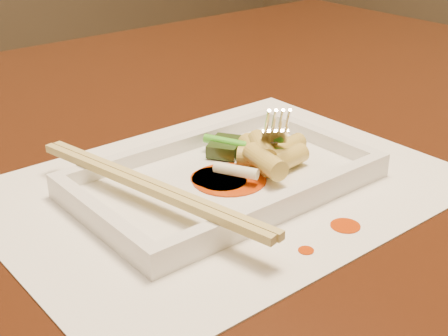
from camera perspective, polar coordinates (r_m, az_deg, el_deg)
table at (r=0.72m, az=-4.45°, el=-4.23°), size 1.40×0.90×0.75m
placemat at (r=0.56m, az=-0.00°, el=-1.74°), size 0.40×0.30×0.00m
sauce_splatter_a at (r=0.51m, az=11.03°, el=-5.20°), size 0.02×0.02×0.00m
sauce_splatter_b at (r=0.47m, az=7.51°, el=-7.48°), size 0.01×0.01×0.00m
plate_base at (r=0.56m, az=-0.00°, el=-1.31°), size 0.26×0.16×0.01m
plate_rim_far at (r=0.60m, az=-4.47°, el=2.07°), size 0.26×0.01×0.01m
plate_rim_near at (r=0.50m, az=5.39°, el=-3.11°), size 0.26×0.01×0.01m
plate_rim_left at (r=0.49m, az=-11.30°, el=-4.27°), size 0.01×0.14×0.01m
plate_rim_right at (r=0.63m, az=8.75°, el=2.83°), size 0.01×0.14×0.01m
veg_piece at (r=0.60m, az=0.15°, el=1.97°), size 0.05×0.04×0.01m
scallion_white at (r=0.54m, az=1.11°, el=-0.24°), size 0.03×0.04×0.01m
scallion_green at (r=0.59m, az=1.93°, el=2.03°), size 0.04×0.08×0.01m
chopstick_a at (r=0.50m, az=-7.23°, el=-1.77°), size 0.06×0.25×0.01m
chopstick_b at (r=0.51m, az=-6.47°, el=-1.52°), size 0.06×0.25×0.01m
fork at (r=0.58m, az=4.24°, el=8.19°), size 0.09×0.10×0.14m
sauce_blob_0 at (r=0.55m, az=0.47°, el=-1.04°), size 0.07×0.07×0.00m
sauce_blob_1 at (r=0.55m, az=-0.18°, el=-1.14°), size 0.04×0.04×0.00m
sauce_blob_2 at (r=0.55m, az=-0.87°, el=-0.91°), size 0.04×0.04×0.00m
rice_cake_0 at (r=0.57m, az=5.52°, el=0.74°), size 0.05×0.02×0.02m
rice_cake_1 at (r=0.57m, az=3.33°, el=0.94°), size 0.04×0.04×0.02m
rice_cake_2 at (r=0.55m, az=3.77°, el=0.61°), size 0.03×0.05×0.02m
rice_cake_3 at (r=0.59m, az=5.72°, el=1.92°), size 0.04×0.02×0.02m
rice_cake_4 at (r=0.59m, az=2.78°, el=1.69°), size 0.03×0.04×0.02m
rice_cake_5 at (r=0.57m, az=3.49°, el=1.80°), size 0.04×0.05×0.02m
rice_cake_6 at (r=0.57m, az=4.14°, el=1.18°), size 0.05×0.04×0.02m
rice_cake_7 at (r=0.58m, az=3.64°, el=1.58°), size 0.04×0.05×0.02m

